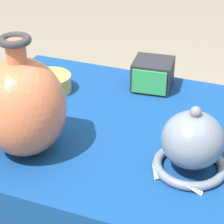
{
  "coord_description": "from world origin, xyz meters",
  "views": [
    {
      "loc": [
        0.26,
        -0.96,
        1.41
      ],
      "look_at": [
        -0.06,
        -0.11,
        0.87
      ],
      "focal_mm": 70.0,
      "sensor_mm": 36.0,
      "label": 1
    }
  ],
  "objects_px": {
    "pot_squat_ochre": "(50,83)",
    "vase_tall_bulbous": "(23,106)",
    "mosaic_tile_box": "(153,74)",
    "vase_dome_bell": "(192,145)"
  },
  "relations": [
    {
      "from": "vase_tall_bulbous",
      "to": "pot_squat_ochre",
      "type": "bearing_deg",
      "value": 107.47
    },
    {
      "from": "mosaic_tile_box",
      "to": "vase_dome_bell",
      "type": "bearing_deg",
      "value": -67.05
    },
    {
      "from": "vase_tall_bulbous",
      "to": "pot_squat_ochre",
      "type": "distance_m",
      "value": 0.34
    },
    {
      "from": "pot_squat_ochre",
      "to": "mosaic_tile_box",
      "type": "bearing_deg",
      "value": 24.61
    },
    {
      "from": "vase_dome_bell",
      "to": "mosaic_tile_box",
      "type": "xyz_separation_m",
      "value": [
        -0.2,
        0.37,
        -0.02
      ]
    },
    {
      "from": "pot_squat_ochre",
      "to": "vase_tall_bulbous",
      "type": "bearing_deg",
      "value": -72.53
    },
    {
      "from": "vase_tall_bulbous",
      "to": "pot_squat_ochre",
      "type": "xyz_separation_m",
      "value": [
        -0.1,
        0.31,
        -0.1
      ]
    },
    {
      "from": "mosaic_tile_box",
      "to": "pot_squat_ochre",
      "type": "bearing_deg",
      "value": -161.02
    },
    {
      "from": "vase_tall_bulbous",
      "to": "pot_squat_ochre",
      "type": "relative_size",
      "value": 2.29
    },
    {
      "from": "vase_tall_bulbous",
      "to": "vase_dome_bell",
      "type": "relative_size",
      "value": 1.58
    }
  ]
}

